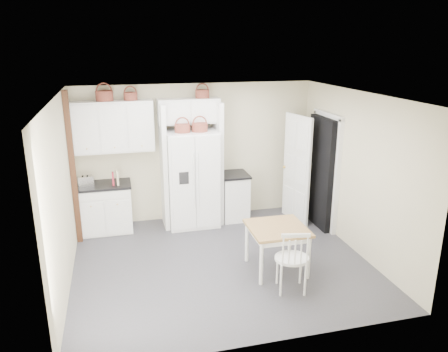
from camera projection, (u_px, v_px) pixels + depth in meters
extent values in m
plane|color=#444150|center=(221.00, 262.00, 6.87)|extent=(4.50, 4.50, 0.00)
plane|color=white|center=(221.00, 96.00, 6.11)|extent=(4.50, 4.50, 0.00)
plane|color=beige|center=(196.00, 152.00, 8.34)|extent=(4.50, 0.00, 4.50)
plane|color=beige|center=(62.00, 197.00, 5.96)|extent=(0.00, 4.00, 4.00)
plane|color=beige|center=(357.00, 173.00, 7.02)|extent=(0.00, 4.00, 4.00)
cube|color=white|center=(192.00, 178.00, 8.10)|extent=(0.93, 0.75, 1.79)
cube|color=white|center=(105.00, 209.00, 7.91)|extent=(0.93, 0.59, 0.86)
cube|color=white|center=(234.00, 197.00, 8.48)|extent=(0.50, 0.59, 0.87)
cube|color=olive|center=(277.00, 248.00, 6.57)|extent=(0.85, 0.85, 0.70)
cube|color=white|center=(292.00, 258.00, 5.98)|extent=(0.55, 0.52, 0.97)
cube|color=black|center=(103.00, 185.00, 7.78)|extent=(0.97, 0.62, 0.04)
cube|color=black|center=(234.00, 175.00, 8.34)|extent=(0.54, 0.63, 0.04)
cube|color=silver|center=(85.00, 181.00, 7.63)|extent=(0.29, 0.21, 0.18)
cube|color=#A82132|center=(113.00, 179.00, 7.71)|extent=(0.03, 0.15, 0.22)
cube|color=beige|center=(117.00, 178.00, 7.72)|extent=(0.05, 0.17, 0.25)
cylinder|color=maroon|center=(104.00, 96.00, 7.47)|extent=(0.30, 0.30, 0.17)
cylinder|color=maroon|center=(131.00, 96.00, 7.58)|extent=(0.24, 0.24, 0.14)
cylinder|color=maroon|center=(202.00, 94.00, 7.88)|extent=(0.26, 0.26, 0.15)
cylinder|color=maroon|center=(182.00, 128.00, 7.68)|extent=(0.28, 0.28, 0.15)
cylinder|color=maroon|center=(200.00, 127.00, 7.75)|extent=(0.28, 0.28, 0.15)
cube|color=white|center=(113.00, 127.00, 7.66)|extent=(1.40, 0.34, 0.90)
cube|color=white|center=(189.00, 111.00, 7.91)|extent=(1.12, 0.34, 0.45)
cube|color=white|center=(164.00, 166.00, 7.95)|extent=(0.08, 0.60, 2.30)
cube|color=white|center=(218.00, 163.00, 8.19)|extent=(0.08, 0.60, 2.30)
cube|color=#321911|center=(73.00, 169.00, 7.22)|extent=(0.09, 0.09, 2.60)
cube|color=black|center=(322.00, 173.00, 8.01)|extent=(0.18, 0.85, 2.05)
cube|color=white|center=(297.00, 169.00, 8.23)|extent=(0.21, 0.79, 2.05)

